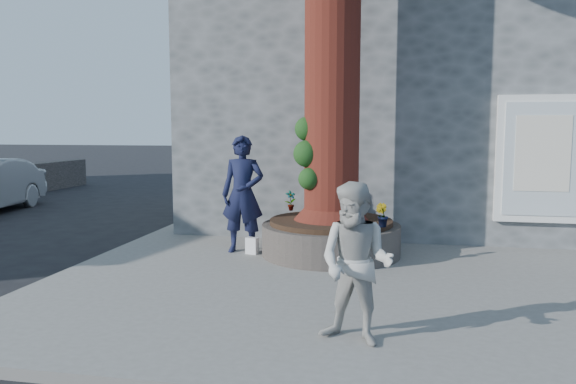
# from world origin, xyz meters

# --- Properties ---
(ground) EXTENTS (120.00, 120.00, 0.00)m
(ground) POSITION_xyz_m (0.00, 0.00, 0.00)
(ground) COLOR black
(ground) RESTS_ON ground
(pavement) EXTENTS (9.00, 8.00, 0.12)m
(pavement) POSITION_xyz_m (1.50, 1.00, 0.06)
(pavement) COLOR slate
(pavement) RESTS_ON ground
(yellow_line) EXTENTS (0.10, 30.00, 0.01)m
(yellow_line) POSITION_xyz_m (-3.05, 1.00, 0.00)
(yellow_line) COLOR yellow
(yellow_line) RESTS_ON ground
(stone_shop) EXTENTS (10.30, 8.30, 6.30)m
(stone_shop) POSITION_xyz_m (2.50, 7.20, 3.16)
(stone_shop) COLOR #525658
(stone_shop) RESTS_ON ground
(planter) EXTENTS (2.30, 2.30, 0.60)m
(planter) POSITION_xyz_m (0.80, 2.00, 0.41)
(planter) COLOR black
(planter) RESTS_ON pavement
(man) EXTENTS (0.73, 0.48, 1.99)m
(man) POSITION_xyz_m (-0.70, 1.93, 1.12)
(man) COLOR black
(man) RESTS_ON pavement
(woman) EXTENTS (0.92, 0.81, 1.60)m
(woman) POSITION_xyz_m (1.50, -1.81, 0.92)
(woman) COLOR #B4B2AC
(woman) RESTS_ON pavement
(shopping_bag) EXTENTS (0.22, 0.16, 0.28)m
(shopping_bag) POSITION_xyz_m (-0.51, 1.81, 0.26)
(shopping_bag) COLOR white
(shopping_bag) RESTS_ON pavement
(plant_a) EXTENTS (0.24, 0.22, 0.37)m
(plant_a) POSITION_xyz_m (-0.05, 2.85, 0.91)
(plant_a) COLOR gray
(plant_a) RESTS_ON planter
(plant_b) EXTENTS (0.28, 0.28, 0.37)m
(plant_b) POSITION_xyz_m (1.65, 1.45, 0.90)
(plant_b) COLOR gray
(plant_b) RESTS_ON planter
(plant_c) EXTENTS (0.19, 0.19, 0.29)m
(plant_c) POSITION_xyz_m (0.95, 2.85, 0.87)
(plant_c) COLOR gray
(plant_c) RESTS_ON planter
(plant_d) EXTENTS (0.37, 0.39, 0.34)m
(plant_d) POSITION_xyz_m (0.66, 2.85, 0.89)
(plant_d) COLOR gray
(plant_d) RESTS_ON planter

